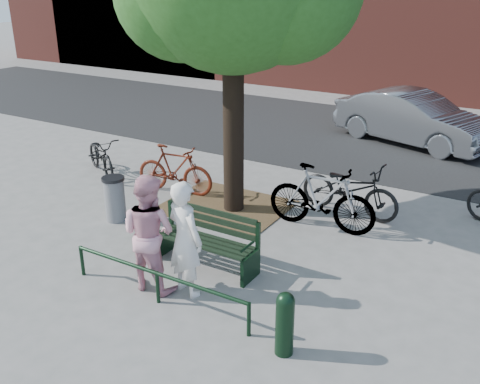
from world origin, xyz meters
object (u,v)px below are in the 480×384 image
Objects in this scene: person_right at (149,233)px; bollard at (285,321)px; litter_bin at (115,198)px; park_bench at (207,238)px; person_left at (185,239)px; bicycle_c at (350,189)px; parked_car at (413,118)px.

person_right is 2.47m from bollard.
litter_bin reaches higher than bollard.
person_left reaches higher than park_bench.
person_right is 0.89× the size of bicycle_c.
person_right reaches higher than person_left.
litter_bin is 4.53m from bicycle_c.
bicycle_c is at bearing -161.14° from parked_car.
park_bench is at bearing -111.60° from person_right.
person_right reaches higher than park_bench.
park_bench is 0.97× the size of person_right.
person_left is at bearing 164.53° from bollard.
bollard is 4.50m from bicycle_c.
person_left reaches higher than bicycle_c.
person_left reaches higher than litter_bin.
bicycle_c is at bearing 67.75° from park_bench.
litter_bin is at bearing 173.12° from parked_car.
bicycle_c is at bearing 34.39° from litter_bin.
bicycle_c is at bearing -90.54° from person_left.
park_bench is 1.12m from person_right.
bollard is at bearing 179.27° from person_left.
person_right is at bearing -35.28° from litter_bin.
bicycle_c is at bearing 100.08° from bollard.
bollard is (2.40, -0.37, -0.43)m from person_right.
park_bench is at bearing -11.89° from litter_bin.
person_left is 1.97m from bollard.
bollard is (1.86, -0.51, -0.42)m from person_left.
person_right is at bearing -110.13° from park_bench.
bollard is 0.43× the size of bicycle_c.
park_bench is at bearing 163.27° from bicycle_c.
parked_car is (-0.95, 9.88, 0.26)m from bollard.
person_right is 0.41× the size of parked_car.
park_bench reaches higher than bollard.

